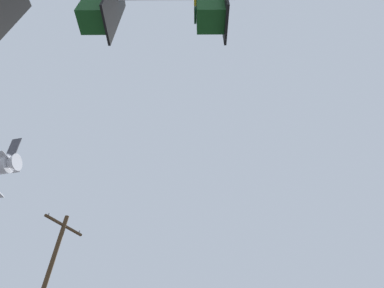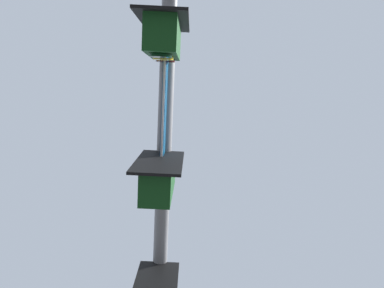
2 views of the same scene
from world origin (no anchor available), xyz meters
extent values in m
cube|color=black|center=(-5.32, -6.13, 5.95)|extent=(0.07, 0.52, 1.30)
cube|color=black|center=(-3.81, -6.01, 5.95)|extent=(0.07, 0.52, 1.30)
cube|color=#144719|center=(-4.00, -6.03, 5.95)|extent=(0.38, 0.35, 1.10)
cylinder|color=yellow|center=(-4.20, -6.04, 5.95)|extent=(0.05, 0.22, 0.22)
cylinder|color=black|center=(-4.20, -6.04, 5.62)|extent=(0.05, 0.22, 0.22)
cube|color=black|center=(-2.30, -5.89, 5.95)|extent=(0.07, 0.52, 1.30)
cube|color=#144719|center=(-2.49, -5.91, 5.95)|extent=(0.38, 0.35, 1.10)
cylinder|color=yellow|center=(-2.69, -5.92, 5.95)|extent=(0.05, 0.22, 0.22)
cylinder|color=black|center=(-2.69, -5.92, 5.62)|extent=(0.05, 0.22, 0.22)
cube|color=#47331E|center=(-11.29, 7.50, 10.20)|extent=(1.26, 2.54, 0.12)
cylinder|color=gray|center=(-11.78, 6.45, 10.32)|extent=(0.08, 0.08, 0.16)
cylinder|color=gray|center=(-10.80, 8.56, 10.32)|extent=(0.08, 0.08, 0.16)
cone|color=silver|center=(-45.63, 37.98, 42.70)|extent=(4.08, 3.91, 4.20)
cube|color=silver|center=(-46.13, 37.99, 43.07)|extent=(2.04, 7.06, 0.34)
cube|color=#3F3F47|center=(-46.65, 38.01, 47.49)|extent=(2.81, 0.23, 5.72)
camera|label=1|loc=(-2.59, -7.60, 1.68)|focal=28.00mm
camera|label=2|loc=(-3.02, -5.63, 1.86)|focal=35.00mm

